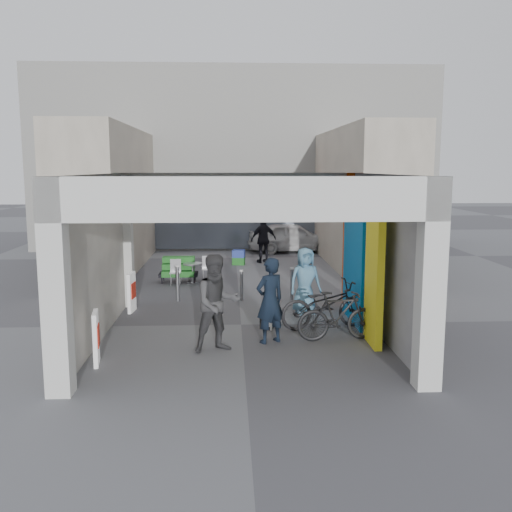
{
  "coord_description": "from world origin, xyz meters",
  "views": [
    {
      "loc": [
        -0.26,
        -12.92,
        3.63
      ],
      "look_at": [
        0.4,
        1.0,
        1.47
      ],
      "focal_mm": 40.0,
      "sensor_mm": 36.0,
      "label": 1
    }
  ],
  "objects_px": {
    "bicycle_rear": "(338,316)",
    "white_van": "(292,237)",
    "produce_stand": "(179,272)",
    "bicycle_front": "(325,305)",
    "man_crates": "(264,239)",
    "border_collie": "(268,317)",
    "man_back_turned": "(217,303)",
    "man_elderly": "(305,281)",
    "cafe_set": "(190,273)",
    "man_with_dog": "(270,300)"
  },
  "relations": [
    {
      "from": "man_elderly",
      "to": "man_crates",
      "type": "relative_size",
      "value": 0.92
    },
    {
      "from": "bicycle_rear",
      "to": "white_van",
      "type": "xyz_separation_m",
      "value": [
        0.44,
        12.81,
        0.12
      ]
    },
    {
      "from": "white_van",
      "to": "man_with_dog",
      "type": "bearing_deg",
      "value": 168.11
    },
    {
      "from": "man_elderly",
      "to": "bicycle_rear",
      "type": "relative_size",
      "value": 0.94
    },
    {
      "from": "bicycle_front",
      "to": "man_with_dog",
      "type": "bearing_deg",
      "value": 114.55
    },
    {
      "from": "bicycle_rear",
      "to": "white_van",
      "type": "relative_size",
      "value": 0.46
    },
    {
      "from": "bicycle_rear",
      "to": "bicycle_front",
      "type": "bearing_deg",
      "value": 1.61
    },
    {
      "from": "border_collie",
      "to": "man_back_turned",
      "type": "xyz_separation_m",
      "value": [
        -1.11,
        -1.52,
        0.7
      ]
    },
    {
      "from": "border_collie",
      "to": "man_with_dog",
      "type": "distance_m",
      "value": 1.18
    },
    {
      "from": "produce_stand",
      "to": "bicycle_front",
      "type": "relative_size",
      "value": 0.58
    },
    {
      "from": "produce_stand",
      "to": "cafe_set",
      "type": "bearing_deg",
      "value": -13.11
    },
    {
      "from": "cafe_set",
      "to": "produce_stand",
      "type": "relative_size",
      "value": 1.07
    },
    {
      "from": "border_collie",
      "to": "man_back_turned",
      "type": "distance_m",
      "value": 2.01
    },
    {
      "from": "cafe_set",
      "to": "man_elderly",
      "type": "bearing_deg",
      "value": -52.18
    },
    {
      "from": "man_crates",
      "to": "bicycle_rear",
      "type": "xyz_separation_m",
      "value": [
        0.98,
        -10.05,
        -0.37
      ]
    },
    {
      "from": "man_with_dog",
      "to": "bicycle_rear",
      "type": "distance_m",
      "value": 1.51
    },
    {
      "from": "white_van",
      "to": "bicycle_rear",
      "type": "bearing_deg",
      "value": 174.51
    },
    {
      "from": "produce_stand",
      "to": "border_collie",
      "type": "relative_size",
      "value": 1.73
    },
    {
      "from": "man_crates",
      "to": "man_with_dog",
      "type": "bearing_deg",
      "value": 64.89
    },
    {
      "from": "border_collie",
      "to": "bicycle_front",
      "type": "xyz_separation_m",
      "value": [
        1.3,
        -0.0,
        0.27
      ]
    },
    {
      "from": "border_collie",
      "to": "man_elderly",
      "type": "xyz_separation_m",
      "value": [
        1.03,
        1.4,
        0.55
      ]
    },
    {
      "from": "man_with_dog",
      "to": "produce_stand",
      "type": "bearing_deg",
      "value": -99.14
    },
    {
      "from": "man_back_turned",
      "to": "border_collie",
      "type": "bearing_deg",
      "value": 34.1
    },
    {
      "from": "cafe_set",
      "to": "man_back_turned",
      "type": "distance_m",
      "value": 7.1
    },
    {
      "from": "border_collie",
      "to": "white_van",
      "type": "height_order",
      "value": "white_van"
    },
    {
      "from": "man_back_turned",
      "to": "white_van",
      "type": "relative_size",
      "value": 0.51
    },
    {
      "from": "cafe_set",
      "to": "bicycle_rear",
      "type": "relative_size",
      "value": 0.74
    },
    {
      "from": "man_back_turned",
      "to": "bicycle_rear",
      "type": "xyz_separation_m",
      "value": [
        2.54,
        0.59,
        -0.45
      ]
    },
    {
      "from": "border_collie",
      "to": "man_elderly",
      "type": "bearing_deg",
      "value": 78.69
    },
    {
      "from": "bicycle_front",
      "to": "white_van",
      "type": "bearing_deg",
      "value": -15.33
    },
    {
      "from": "man_elderly",
      "to": "bicycle_rear",
      "type": "bearing_deg",
      "value": -95.18
    },
    {
      "from": "man_crates",
      "to": "man_back_turned",
      "type": "bearing_deg",
      "value": 59.26
    },
    {
      "from": "produce_stand",
      "to": "bicycle_rear",
      "type": "height_order",
      "value": "bicycle_rear"
    },
    {
      "from": "bicycle_rear",
      "to": "man_crates",
      "type": "bearing_deg",
      "value": -0.72
    },
    {
      "from": "cafe_set",
      "to": "man_back_turned",
      "type": "bearing_deg",
      "value": -81.68
    },
    {
      "from": "bicycle_front",
      "to": "white_van",
      "type": "xyz_separation_m",
      "value": [
        0.57,
        11.89,
        0.1
      ]
    },
    {
      "from": "produce_stand",
      "to": "man_back_turned",
      "type": "bearing_deg",
      "value": -90.04
    },
    {
      "from": "man_elderly",
      "to": "bicycle_front",
      "type": "distance_m",
      "value": 1.46
    },
    {
      "from": "man_with_dog",
      "to": "white_van",
      "type": "relative_size",
      "value": 0.47
    },
    {
      "from": "produce_stand",
      "to": "bicycle_rear",
      "type": "distance_m",
      "value": 7.52
    },
    {
      "from": "produce_stand",
      "to": "man_crates",
      "type": "xyz_separation_m",
      "value": [
        2.94,
        3.65,
        0.58
      ]
    },
    {
      "from": "border_collie",
      "to": "man_crates",
      "type": "relative_size",
      "value": 0.39
    },
    {
      "from": "produce_stand",
      "to": "man_with_dog",
      "type": "xyz_separation_m",
      "value": [
        2.47,
        -6.49,
        0.58
      ]
    },
    {
      "from": "man_elderly",
      "to": "white_van",
      "type": "bearing_deg",
      "value": 70.45
    },
    {
      "from": "cafe_set",
      "to": "produce_stand",
      "type": "xyz_separation_m",
      "value": [
        -0.36,
        0.01,
        0.04
      ]
    },
    {
      "from": "produce_stand",
      "to": "white_van",
      "type": "relative_size",
      "value": 0.32
    },
    {
      "from": "bicycle_rear",
      "to": "man_back_turned",
      "type": "bearing_deg",
      "value": 96.87
    },
    {
      "from": "man_crates",
      "to": "bicycle_front",
      "type": "height_order",
      "value": "man_crates"
    },
    {
      "from": "man_back_turned",
      "to": "cafe_set",
      "type": "bearing_deg",
      "value": 78.69
    },
    {
      "from": "bicycle_front",
      "to": "bicycle_rear",
      "type": "height_order",
      "value": "bicycle_front"
    }
  ]
}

